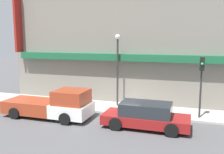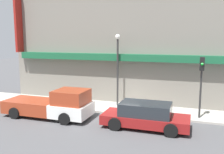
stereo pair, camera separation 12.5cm
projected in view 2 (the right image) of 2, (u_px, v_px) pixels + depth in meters
The scene contains 8 objects.
ground_plane at pixel (119, 115), 16.36m from camera, with size 80.00×80.00×0.00m, color #4C4C4F.
sidewalk at pixel (124, 109), 17.63m from camera, with size 36.00×2.73×0.13m.
building at pixel (135, 34), 19.50m from camera, with size 19.80×3.80×10.59m.
pickup_truck at pixel (53, 105), 15.74m from camera, with size 5.69×2.21×1.86m.
parked_car at pixel (145, 116), 13.91m from camera, with size 4.82×2.07×1.44m.
fire_hydrant at pixel (142, 107), 16.50m from camera, with size 0.20×0.20×0.70m.
street_lamp at pixel (118, 61), 17.84m from camera, with size 0.36×0.36×5.15m.
traffic_light at pixel (201, 77), 14.95m from camera, with size 0.28×0.42×3.76m.
Camera 2 is at (4.59, -15.11, 4.98)m, focal length 40.00 mm.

